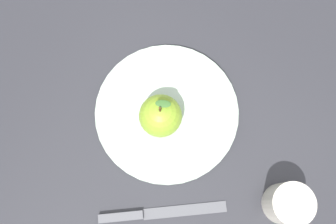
{
  "coord_description": "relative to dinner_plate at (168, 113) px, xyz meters",
  "views": [
    {
      "loc": [
        -0.11,
        -0.08,
        0.64
      ],
      "look_at": [
        0.02,
        -0.0,
        0.02
      ],
      "focal_mm": 39.87,
      "sensor_mm": 36.0,
      "label": 1
    }
  ],
  "objects": [
    {
      "name": "apple",
      "position": [
        -0.02,
        0.01,
        0.04
      ],
      "size": [
        0.07,
        0.07,
        0.09
      ],
      "color": "#8CB22D",
      "rests_on": "dinner_plate"
    },
    {
      "name": "ground_plane",
      "position": [
        -0.02,
        0.0,
        -0.01
      ],
      "size": [
        2.4,
        2.4,
        0.0
      ],
      "primitive_type": "plane",
      "color": "#2D2D33"
    },
    {
      "name": "cup",
      "position": [
        -0.03,
        -0.24,
        0.03
      ],
      "size": [
        0.07,
        0.07,
        0.07
      ],
      "color": "silver",
      "rests_on": "ground_plane"
    },
    {
      "name": "knife",
      "position": [
        -0.16,
        -0.07,
        -0.01
      ],
      "size": [
        0.14,
        0.18,
        0.01
      ],
      "color": "#59595E",
      "rests_on": "ground_plane"
    },
    {
      "name": "dinner_plate",
      "position": [
        0.0,
        0.0,
        0.0
      ],
      "size": [
        0.25,
        0.25,
        0.02
      ],
      "color": "#B2C6B2",
      "rests_on": "ground_plane"
    }
  ]
}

